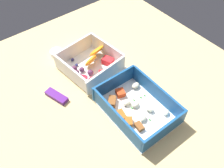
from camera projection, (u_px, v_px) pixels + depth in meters
table_surface at (110, 88)px, 73.70cm from camera, size 80.00×80.00×2.00cm
pasta_container at (136, 107)px, 65.73cm from camera, size 20.58×14.90×5.67cm
fruit_bowl at (91, 64)px, 75.91cm from camera, size 17.42×17.04×5.82cm
candy_bar at (57, 96)px, 69.66cm from camera, size 7.40×4.35×1.20cm
paper_cup_liner at (57, 53)px, 81.05cm from camera, size 4.00×4.00×1.78cm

